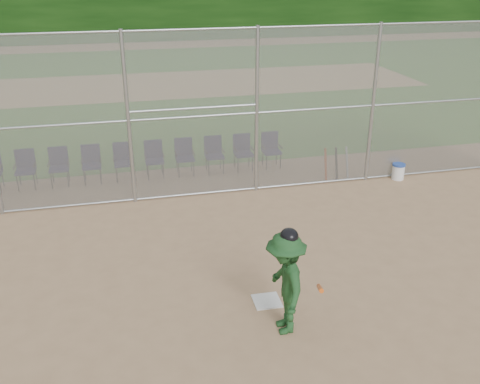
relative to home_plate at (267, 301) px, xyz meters
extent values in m
plane|color=#A57F5B|center=(0.05, -0.31, -0.01)|extent=(100.00, 100.00, 0.00)
plane|color=#2B601C|center=(0.05, 17.69, 0.00)|extent=(100.00, 100.00, 0.00)
plane|color=tan|center=(0.05, 17.69, 0.00)|extent=(24.00, 24.00, 0.00)
cube|color=gray|center=(0.05, 4.69, 1.99)|extent=(16.00, 0.02, 4.00)
cylinder|color=#9EA3A8|center=(0.05, 4.69, 3.94)|extent=(16.00, 0.05, 0.05)
cube|color=silver|center=(0.00, 0.00, 0.00)|extent=(0.47, 0.47, 0.02)
imported|color=#1C4820|center=(0.05, -0.76, 0.83)|extent=(0.69, 1.12, 1.68)
ellipsoid|color=black|center=(0.05, -0.76, 1.64)|extent=(0.27, 0.30, 0.23)
cylinder|color=#E05615|center=(0.45, -1.16, 0.94)|extent=(0.33, 0.75, 0.47)
cylinder|color=white|center=(4.90, 4.54, 0.18)|extent=(0.32, 0.32, 0.38)
cylinder|color=#24439C|center=(4.90, 4.54, 0.39)|extent=(0.34, 0.34, 0.05)
cylinder|color=#D84C14|center=(3.01, 4.97, 0.41)|extent=(0.06, 0.25, 0.84)
cylinder|color=black|center=(3.31, 4.97, 0.41)|extent=(0.06, 0.28, 0.84)
cylinder|color=#B2B2B7|center=(3.61, 4.97, 0.40)|extent=(0.06, 0.31, 0.83)
camera|label=1|loc=(-2.19, -7.27, 5.32)|focal=40.00mm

